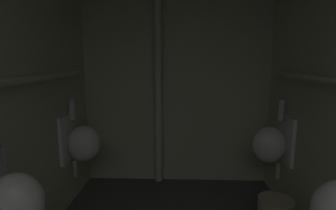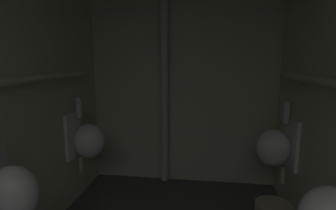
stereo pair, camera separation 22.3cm
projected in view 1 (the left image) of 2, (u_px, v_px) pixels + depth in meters
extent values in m
cube|color=beige|center=(176.00, 78.00, 2.95)|extent=(2.18, 0.06, 2.40)
ellipsoid|color=white|center=(17.00, 203.00, 1.44)|extent=(0.30, 0.26, 0.34)
ellipsoid|color=white|center=(84.00, 144.00, 2.47)|extent=(0.30, 0.26, 0.34)
cube|color=white|center=(67.00, 138.00, 2.46)|extent=(0.03, 0.30, 0.44)
cylinder|color=silver|center=(73.00, 111.00, 2.42)|extent=(0.06, 0.06, 0.16)
sphere|color=silver|center=(72.00, 102.00, 2.40)|extent=(0.06, 0.06, 0.06)
cylinder|color=beige|center=(75.00, 169.00, 2.51)|extent=(0.04, 0.04, 0.16)
ellipsoid|color=white|center=(269.00, 145.00, 2.43)|extent=(0.30, 0.26, 0.34)
cube|color=white|center=(286.00, 140.00, 2.42)|extent=(0.03, 0.30, 0.44)
cylinder|color=silver|center=(281.00, 112.00, 2.38)|extent=(0.06, 0.06, 0.16)
sphere|color=silver|center=(282.00, 103.00, 2.36)|extent=(0.06, 0.06, 0.06)
cylinder|color=beige|center=(278.00, 170.00, 2.47)|extent=(0.04, 0.04, 0.16)
sphere|color=beige|center=(76.00, 73.00, 2.56)|extent=(0.06, 0.06, 0.06)
sphere|color=beige|center=(278.00, 74.00, 2.52)|extent=(0.06, 0.06, 0.06)
cylinder|color=beige|center=(158.00, 78.00, 2.85)|extent=(0.09, 0.09, 2.35)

